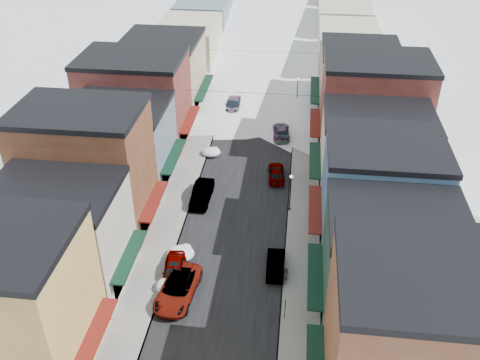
% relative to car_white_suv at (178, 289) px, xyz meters
% --- Properties ---
extents(road, '(10.00, 160.00, 0.01)m').
position_rel_car_white_suv_xyz_m(road, '(3.50, 48.38, -0.84)').
color(road, black).
rests_on(road, ground).
extents(sidewalk_left, '(3.20, 160.00, 0.15)m').
position_rel_car_white_suv_xyz_m(sidewalk_left, '(-3.10, 48.38, -0.77)').
color(sidewalk_left, gray).
rests_on(sidewalk_left, ground).
extents(sidewalk_right, '(3.20, 160.00, 0.15)m').
position_rel_car_white_suv_xyz_m(sidewalk_right, '(10.10, 48.38, -0.77)').
color(sidewalk_right, gray).
rests_on(sidewalk_right, ground).
extents(curb_left, '(0.10, 160.00, 0.15)m').
position_rel_car_white_suv_xyz_m(curb_left, '(-1.55, 48.38, -0.77)').
color(curb_left, slate).
rests_on(curb_left, ground).
extents(curb_right, '(0.10, 160.00, 0.15)m').
position_rel_car_white_suv_xyz_m(curb_right, '(8.55, 48.38, -0.77)').
color(curb_right, slate).
rests_on(curb_right, ground).
extents(bldg_l_yellow, '(11.30, 8.70, 11.50)m').
position_rel_car_white_suv_xyz_m(bldg_l_yellow, '(-9.69, -7.62, 4.91)').
color(bldg_l_yellow, gold).
rests_on(bldg_l_yellow, ground).
extents(bldg_l_cream, '(11.30, 8.20, 9.50)m').
position_rel_car_white_suv_xyz_m(bldg_l_cream, '(-9.69, 0.88, 3.91)').
color(bldg_l_cream, beige).
rests_on(bldg_l_cream, ground).
extents(bldg_l_brick_near, '(12.30, 8.20, 12.50)m').
position_rel_car_white_suv_xyz_m(bldg_l_brick_near, '(-10.19, 8.88, 5.41)').
color(bldg_l_brick_near, brown).
rests_on(bldg_l_brick_near, ground).
extents(bldg_l_grayblue, '(11.30, 9.20, 9.00)m').
position_rel_car_white_suv_xyz_m(bldg_l_grayblue, '(-9.69, 17.38, 3.66)').
color(bldg_l_grayblue, slate).
rests_on(bldg_l_grayblue, ground).
extents(bldg_l_brick_far, '(13.30, 9.20, 11.00)m').
position_rel_car_white_suv_xyz_m(bldg_l_brick_far, '(-10.69, 26.38, 4.66)').
color(bldg_l_brick_far, maroon).
rests_on(bldg_l_brick_far, ground).
extents(bldg_l_tan, '(11.30, 11.20, 10.00)m').
position_rel_car_white_suv_xyz_m(bldg_l_tan, '(-9.69, 36.38, 4.16)').
color(bldg_l_tan, tan).
rests_on(bldg_l_tan, ground).
extents(bldg_r_brick_near, '(12.30, 9.20, 12.50)m').
position_rel_car_white_suv_xyz_m(bldg_r_brick_near, '(17.19, -8.62, 5.41)').
color(bldg_r_brick_near, brown).
rests_on(bldg_r_brick_near, ground).
extents(bldg_r_green, '(11.30, 9.20, 9.50)m').
position_rel_car_white_suv_xyz_m(bldg_r_green, '(16.69, 0.38, 3.91)').
color(bldg_r_green, '#1C3A2D').
rests_on(bldg_r_green, ground).
extents(bldg_r_blue, '(11.30, 9.20, 10.50)m').
position_rel_car_white_suv_xyz_m(bldg_r_blue, '(16.69, 9.38, 4.41)').
color(bldg_r_blue, '#3E678D').
rests_on(bldg_r_blue, ground).
extents(bldg_r_cream, '(12.30, 9.20, 9.00)m').
position_rel_car_white_suv_xyz_m(bldg_r_cream, '(17.19, 18.38, 3.66)').
color(bldg_r_cream, beige).
rests_on(bldg_r_cream, ground).
extents(bldg_r_brick_far, '(13.30, 9.20, 11.50)m').
position_rel_car_white_suv_xyz_m(bldg_r_brick_far, '(17.69, 27.38, 4.91)').
color(bldg_r_brick_far, maroon).
rests_on(bldg_r_brick_far, ground).
extents(bldg_r_tan, '(11.30, 11.20, 9.50)m').
position_rel_car_white_suv_xyz_m(bldg_r_tan, '(16.69, 37.38, 3.91)').
color(bldg_r_tan, '#998064').
rests_on(bldg_r_tan, ground).
extents(distant_blocks, '(34.00, 55.00, 8.00)m').
position_rel_car_white_suv_xyz_m(distant_blocks, '(3.50, 71.38, 3.15)').
color(distant_blocks, gray).
rests_on(distant_blocks, ground).
extents(overhead_cables, '(16.40, 15.04, 0.04)m').
position_rel_car_white_suv_xyz_m(overhead_cables, '(3.50, 35.88, 5.35)').
color(overhead_cables, black).
rests_on(overhead_cables, ground).
extents(car_white_suv, '(3.37, 6.34, 1.70)m').
position_rel_car_white_suv_xyz_m(car_white_suv, '(0.00, 0.00, 0.00)').
color(car_white_suv, silver).
rests_on(car_white_suv, ground).
extents(car_silver_sedan, '(2.42, 4.93, 1.62)m').
position_rel_car_white_suv_xyz_m(car_silver_sedan, '(-0.80, 2.14, -0.04)').
color(car_silver_sedan, gray).
rests_on(car_silver_sedan, ground).
extents(car_dark_hatch, '(1.91, 5.21, 1.71)m').
position_rel_car_white_suv_xyz_m(car_dark_hatch, '(-0.50, 14.05, 0.00)').
color(car_dark_hatch, black).
rests_on(car_dark_hatch, ground).
extents(car_silver_wagon, '(2.60, 5.98, 1.71)m').
position_rel_car_white_suv_xyz_m(car_silver_wagon, '(0.00, 36.27, 0.01)').
color(car_silver_wagon, '#94979C').
rests_on(car_silver_wagon, ground).
extents(car_green_sedan, '(1.65, 4.38, 1.43)m').
position_rel_car_white_suv_xyz_m(car_green_sedan, '(7.80, 4.15, -0.14)').
color(car_green_sedan, black).
rests_on(car_green_sedan, ground).
extents(car_gray_suv, '(2.15, 4.57, 1.51)m').
position_rel_car_white_suv_xyz_m(car_gray_suv, '(7.00, 19.30, -0.09)').
color(car_gray_suv, '#919499').
rests_on(car_gray_suv, ground).
extents(car_black_sedan, '(2.52, 5.25, 1.47)m').
position_rel_car_white_suv_xyz_m(car_black_sedan, '(7.00, 29.34, -0.11)').
color(car_black_sedan, black).
rests_on(car_black_sedan, ground).
extents(car_lane_silver, '(2.11, 4.49, 1.49)m').
position_rel_car_white_suv_xyz_m(car_lane_silver, '(2.90, 41.95, -0.11)').
color(car_lane_silver, '#A1A5A9').
rests_on(car_lane_silver, ground).
extents(car_lane_white, '(2.79, 5.16, 1.38)m').
position_rel_car_white_suv_xyz_m(car_lane_white, '(5.05, 58.42, -0.16)').
color(car_lane_white, silver).
rests_on(car_lane_white, ground).
extents(parking_sign, '(0.11, 0.26, 1.98)m').
position_rel_car_white_suv_xyz_m(parking_sign, '(8.90, -1.54, 0.46)').
color(parking_sign, black).
rests_on(parking_sign, sidewalk_right).
extents(trash_can, '(0.54, 0.54, 0.91)m').
position_rel_car_white_suv_xyz_m(trash_can, '(8.70, 3.04, -0.23)').
color(trash_can, slate).
rests_on(trash_can, sidewalk_right).
extents(streetlamp_near, '(0.34, 0.34, 4.13)m').
position_rel_car_white_suv_xyz_m(streetlamp_near, '(8.70, 13.28, 1.90)').
color(streetlamp_near, black).
rests_on(streetlamp_near, sidewalk_right).
extents(streetlamp_far, '(0.35, 0.35, 4.23)m').
position_rel_car_white_suv_xyz_m(streetlamp_far, '(8.70, 38.62, 1.97)').
color(streetlamp_far, black).
rests_on(streetlamp_far, sidewalk_right).
extents(snow_pile_near, '(2.47, 2.72, 1.04)m').
position_rel_car_white_suv_xyz_m(snow_pile_near, '(-0.78, 0.69, -0.35)').
color(snow_pile_near, white).
rests_on(snow_pile_near, ground).
extents(snow_pile_mid, '(2.52, 2.75, 1.07)m').
position_rel_car_white_suv_xyz_m(snow_pile_mid, '(-0.78, 4.83, -0.34)').
color(snow_pile_mid, white).
rests_on(snow_pile_mid, ground).
extents(snow_pile_far, '(2.25, 2.58, 0.95)m').
position_rel_car_white_suv_xyz_m(snow_pile_far, '(-1.05, 23.57, -0.39)').
color(snow_pile_far, white).
rests_on(snow_pile_far, ground).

